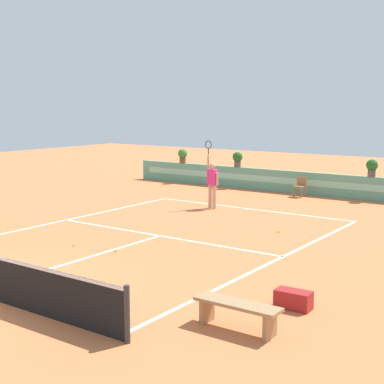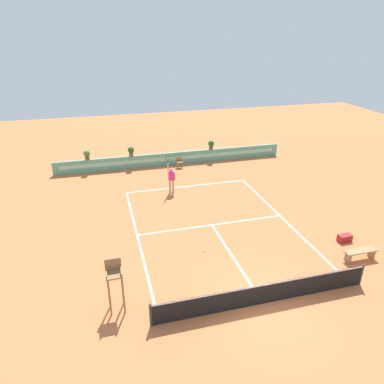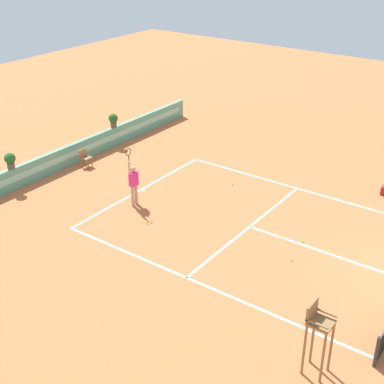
% 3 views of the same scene
% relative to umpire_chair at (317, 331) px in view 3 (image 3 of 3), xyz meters
% --- Properties ---
extents(ground_plane, '(60.00, 60.00, 0.00)m').
position_rel_umpire_chair_xyz_m(ground_plane, '(5.51, 4.74, -1.34)').
color(ground_plane, '#C66B3D').
extents(court_lines, '(8.32, 11.94, 0.01)m').
position_rel_umpire_chair_xyz_m(court_lines, '(5.51, 5.45, -1.34)').
color(court_lines, white).
rests_on(court_lines, ground).
extents(back_wall_barrier, '(18.00, 0.21, 1.00)m').
position_rel_umpire_chair_xyz_m(back_wall_barrier, '(5.51, 15.12, -0.84)').
color(back_wall_barrier, '#599E84').
rests_on(back_wall_barrier, ground).
extents(umpire_chair, '(0.60, 0.60, 2.14)m').
position_rel_umpire_chair_xyz_m(umpire_chair, '(0.00, 0.00, 0.00)').
color(umpire_chair, olive).
rests_on(umpire_chair, ground).
extents(ball_kid_chair, '(0.44, 0.44, 0.85)m').
position_rel_umpire_chair_xyz_m(ball_kid_chair, '(5.87, 14.39, -0.86)').
color(ball_kid_chair, olive).
rests_on(ball_kid_chair, ground).
extents(tennis_player, '(0.62, 0.25, 2.58)m').
position_rel_umpire_chair_xyz_m(tennis_player, '(4.27, 9.91, -0.29)').
color(tennis_player, tan).
rests_on(tennis_player, ground).
extents(tennis_ball_near_baseline, '(0.07, 0.07, 0.07)m').
position_rel_umpire_chair_xyz_m(tennis_ball_near_baseline, '(4.33, 2.76, -1.31)').
color(tennis_ball_near_baseline, '#CCE033').
rests_on(tennis_ball_near_baseline, ground).
extents(tennis_ball_mid_court, '(0.07, 0.07, 0.07)m').
position_rel_umpire_chair_xyz_m(tennis_ball_mid_court, '(8.24, 7.64, -1.31)').
color(tennis_ball_mid_court, '#CCE033').
rests_on(tennis_ball_mid_court, ground).
extents(tennis_ball_by_sideline, '(0.07, 0.07, 0.07)m').
position_rel_umpire_chair_xyz_m(tennis_ball_by_sideline, '(5.69, 3.00, -1.31)').
color(tennis_ball_by_sideline, '#CCE033').
rests_on(tennis_ball_by_sideline, ground).
extents(potted_plant_right, '(0.48, 0.48, 0.72)m').
position_rel_umpire_chair_xyz_m(potted_plant_right, '(8.67, 15.13, 0.07)').
color(potted_plant_right, '#514C47').
rests_on(potted_plant_right, back_wall_barrier).
extents(potted_plant_left, '(0.48, 0.48, 0.72)m').
position_rel_umpire_chair_xyz_m(potted_plant_left, '(2.29, 15.13, 0.07)').
color(potted_plant_left, '#514C47').
rests_on(potted_plant_left, back_wall_barrier).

